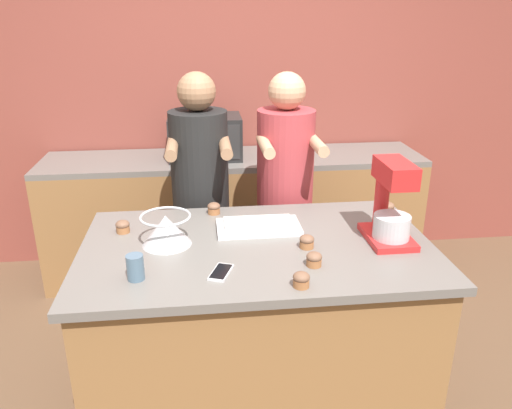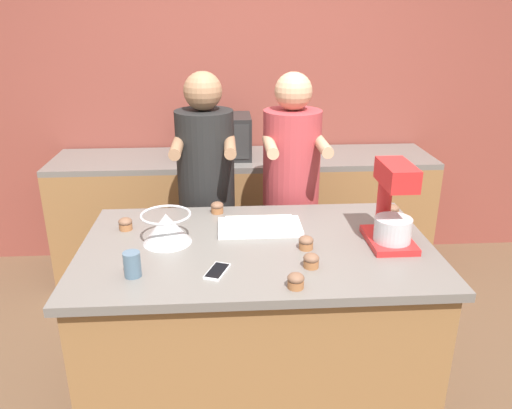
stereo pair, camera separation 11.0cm
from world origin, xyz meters
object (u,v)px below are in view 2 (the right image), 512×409
(stand_mixer, at_px, (392,209))
(cupcake_3, at_px, (311,260))
(mixing_bowl, at_px, (167,227))
(drinking_glass, at_px, (132,264))
(cupcake_4, at_px, (393,210))
(cupcake_2, at_px, (125,224))
(cell_phone, at_px, (217,271))
(person_right, at_px, (291,201))
(microwave_oven, at_px, (215,137))
(cupcake_1, at_px, (306,243))
(cupcake_0, at_px, (217,207))
(cupcake_5, at_px, (296,281))
(person_left, at_px, (207,202))
(baking_tray, at_px, (260,226))

(stand_mixer, bearing_deg, cupcake_3, -152.32)
(mixing_bowl, xyz_separation_m, drinking_glass, (-0.11, -0.32, -0.02))
(drinking_glass, xyz_separation_m, cupcake_4, (1.27, 0.57, -0.02))
(stand_mixer, height_order, cupcake_3, stand_mixer)
(stand_mixer, relative_size, cupcake_2, 5.75)
(stand_mixer, distance_m, cell_phone, 0.85)
(person_right, distance_m, microwave_oven, 0.91)
(cell_phone, bearing_deg, cupcake_4, 31.17)
(cupcake_1, relative_size, cupcake_2, 1.00)
(mixing_bowl, distance_m, cupcake_3, 0.70)
(stand_mixer, distance_m, cupcake_0, 0.92)
(person_right, distance_m, cupcake_4, 0.66)
(cupcake_1, bearing_deg, cupcake_5, -105.51)
(cupcake_4, xyz_separation_m, cupcake_5, (-0.61, -0.70, 0.00))
(cell_phone, height_order, cupcake_5, cupcake_5)
(microwave_oven, distance_m, cupcake_0, 1.08)
(cupcake_0, relative_size, cupcake_4, 1.00)
(person_left, distance_m, microwave_oven, 0.78)
(cupcake_3, bearing_deg, cupcake_0, 122.25)
(drinking_glass, bearing_deg, cupcake_4, 24.05)
(microwave_oven, bearing_deg, cell_phone, -89.15)
(drinking_glass, relative_size, cupcake_5, 1.57)
(cupcake_5, bearing_deg, microwave_oven, 100.14)
(cupcake_3, bearing_deg, microwave_oven, 103.91)
(stand_mixer, xyz_separation_m, cupcake_4, (0.12, 0.33, -0.14))
(mixing_bowl, distance_m, cupcake_2, 0.28)
(person_right, bearing_deg, cupcake_3, -92.32)
(person_left, relative_size, cupcake_5, 23.99)
(microwave_oven, height_order, cupcake_5, microwave_oven)
(cell_phone, distance_m, cupcake_2, 0.65)
(cupcake_4, bearing_deg, microwave_oven, 128.98)
(person_left, xyz_separation_m, cupcake_1, (0.48, -0.79, 0.09))
(mixing_bowl, relative_size, cell_phone, 1.48)
(cupcake_0, bearing_deg, person_right, 36.46)
(cupcake_0, height_order, cupcake_5, same)
(cell_phone, xyz_separation_m, cupcake_2, (-0.46, 0.47, 0.03))
(person_left, bearing_deg, cupcake_3, -64.03)
(baking_tray, bearing_deg, drinking_glass, -141.83)
(cupcake_1, xyz_separation_m, cupcake_2, (-0.86, 0.27, 0.00))
(microwave_oven, relative_size, cupcake_0, 7.64)
(cupcake_2, height_order, cupcake_5, same)
(person_left, bearing_deg, cupcake_1, -58.94)
(cupcake_4, bearing_deg, cupcake_0, 173.78)
(person_left, height_order, cupcake_0, person_left)
(microwave_oven, bearing_deg, cupcake_2, -108.87)
(cell_phone, xyz_separation_m, cupcake_0, (-0.01, 0.66, 0.03))
(cupcake_3, xyz_separation_m, cupcake_4, (0.53, 0.54, 0.00))
(drinking_glass, bearing_deg, person_left, 74.69)
(person_right, relative_size, cupcake_4, 23.88)
(cell_phone, bearing_deg, microwave_oven, 90.85)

